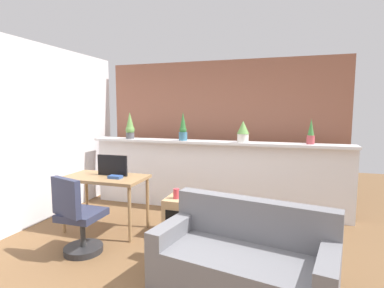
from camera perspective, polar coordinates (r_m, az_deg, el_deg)
ground_plane at (r=3.37m, az=-4.81°, el=-22.79°), size 12.00×12.00×0.00m
divider_wall at (r=4.97m, az=3.99°, el=-6.22°), size 4.20×0.16×1.10m
plant_shelf at (r=4.83m, az=3.93°, el=0.31°), size 4.20×0.32×0.04m
brick_wall_behind at (r=5.44m, az=5.54°, el=2.32°), size 4.20×0.10×2.50m
side_wall_left at (r=4.68m, az=-30.56°, el=1.36°), size 0.12×4.40×2.60m
potted_plant_0 at (r=5.32m, az=-11.64°, el=3.24°), size 0.15×0.15×0.46m
potted_plant_1 at (r=4.92m, az=-1.71°, el=2.93°), size 0.14×0.14×0.47m
potted_plant_2 at (r=4.70m, az=9.62°, el=2.40°), size 0.19×0.19×0.33m
potted_plant_3 at (r=4.72m, az=21.54°, el=1.98°), size 0.11×0.11×0.37m
desk at (r=4.28m, az=-16.04°, el=-6.99°), size 1.10×0.60×0.75m
tv_monitor at (r=4.26m, az=-14.81°, el=-3.91°), size 0.44×0.04×0.28m
office_chair at (r=3.76m, az=-20.75°, el=-13.49°), size 0.50×0.50×0.91m
side_cube_shelf at (r=4.08m, az=-2.06°, el=-13.53°), size 0.40×0.41×0.50m
vase_on_shelf at (r=3.96m, az=-2.99°, el=-9.34°), size 0.08×0.08×0.13m
book_on_desk at (r=4.10m, az=-14.30°, el=-6.05°), size 0.17×0.11×0.04m
couch at (r=2.95m, az=9.70°, el=-21.15°), size 1.68×1.04×0.80m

